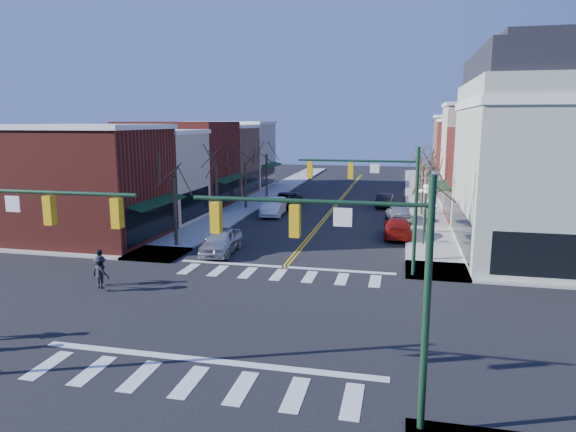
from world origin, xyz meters
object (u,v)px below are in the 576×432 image
Objects in this scene: car_left_near at (221,241)px; car_left_far at (284,201)px; lamppost_midblock at (425,204)px; car_right_far at (385,200)px; victorian_corner at (565,152)px; pedestrian_dark_a at (100,266)px; car_right_near at (398,228)px; pedestrian_dark_b at (100,272)px; car_right_mid at (399,213)px; lamppost_corner at (429,222)px; car_left_mid at (274,207)px.

car_left_far is (0.00, 18.05, -0.05)m from car_left_near.
car_right_far is at bearing 101.29° from lamppost_midblock.
victorian_corner is at bearing -28.05° from car_left_far.
car_left_far is 26.12m from pedestrian_dark_a.
car_right_near is (11.20, -10.70, -0.04)m from car_left_far.
lamppost_midblock reaches higher than pedestrian_dark_b.
victorian_corner is at bearing 81.77° from pedestrian_dark_a.
victorian_corner is 14.68m from car_right_mid.
lamppost_midblock is 3.77m from car_right_near.
lamppost_corner reaches higher than car_right_far.
pedestrian_dark_a is (-3.86, -7.77, 0.24)m from car_left_near.
pedestrian_dark_a reaches higher than car_right_far.
lamppost_corner is 1.02× the size of car_right_far.
lamppost_corner is 23.02m from car_right_far.
car_left_far is at bearing -44.88° from car_right_near.
car_right_mid reaches higher than car_right_near.
pedestrian_dark_b reaches higher than car_left_far.
victorian_corner reaches higher than car_right_far.
lamppost_corner is 9.40m from car_right_near.
car_left_near is at bearing 172.98° from lamppost_corner.
pedestrian_dark_b is (0.54, -0.85, -0.05)m from pedestrian_dark_a.
lamppost_midblock is 0.78× the size of car_left_far.
car_left_mid is 1.06× the size of car_right_mid.
pedestrian_dark_b reaches higher than car_left_mid.
lamppost_corner is 20.43m from car_left_mid.
pedestrian_dark_b reaches higher than car_right_far.
lamppost_corner is at bearing 76.06° from pedestrian_dark_a.
car_right_far is at bearing -85.24° from car_right_near.
car_left_near is at bearing -94.81° from pedestrian_dark_b.
car_left_mid is (0.00, 14.01, 0.01)m from car_left_near.
car_left_far reaches higher than car_right_far.
car_right_mid is (-10.10, 8.90, -5.86)m from victorian_corner.
lamppost_midblock is at bearing 105.08° from car_right_far.
car_left_mid is at bearing 144.97° from lamppost_midblock.
car_right_near is at bearing 126.27° from lamppost_midblock.
car_left_far is at bearing 21.02° from car_right_far.
car_left_near is 18.05m from car_left_far.
car_right_far is at bearing 98.11° from lamppost_corner.
lamppost_midblock is 8.86m from car_right_mid.
lamppost_corner is at bearing 89.10° from car_right_mid.
lamppost_corner is at bearing -90.00° from lamppost_midblock.
victorian_corner is at bearing -27.45° from car_left_mid.
lamppost_midblock reaches higher than pedestrian_dark_a.
car_right_mid is (11.20, 13.30, -0.01)m from car_left_near.
lamppost_corner is 23.67m from car_left_far.
pedestrian_dark_b is at bearing 48.70° from car_right_mid.
car_left_near is at bearing 119.51° from pedestrian_dark_a.
car_right_near is 21.35m from pedestrian_dark_a.
car_left_far is at bearing 87.07° from car_left_near.
lamppost_midblock reaches higher than car_left_far.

